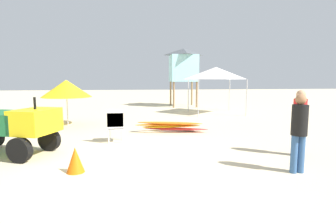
% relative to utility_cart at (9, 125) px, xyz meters
% --- Properties ---
extents(ground, '(80.00, 80.00, 0.00)m').
position_rel_utility_cart_xyz_m(ground, '(3.12, -0.91, -0.78)').
color(ground, beige).
extents(utility_cart, '(2.80, 2.00, 1.50)m').
position_rel_utility_cart_xyz_m(utility_cart, '(0.00, 0.00, 0.00)').
color(utility_cart, '#1E6B38').
rests_on(utility_cart, ground).
extents(stacked_plastic_chairs, '(0.48, 0.48, 1.02)m').
position_rel_utility_cart_xyz_m(stacked_plastic_chairs, '(2.63, 0.99, -0.18)').
color(stacked_plastic_chairs, white).
rests_on(stacked_plastic_chairs, ground).
extents(surfboard_pile, '(2.70, 0.90, 0.40)m').
position_rel_utility_cart_xyz_m(surfboard_pile, '(4.51, 2.42, -0.59)').
color(surfboard_pile, white).
rests_on(surfboard_pile, ground).
extents(lifeguard_near_left, '(0.32, 0.32, 1.64)m').
position_rel_utility_cart_xyz_m(lifeguard_near_left, '(6.55, -2.21, 0.16)').
color(lifeguard_near_left, '#33598C').
rests_on(lifeguard_near_left, ground).
extents(lifeguard_near_center, '(0.32, 0.32, 1.67)m').
position_rel_utility_cart_xyz_m(lifeguard_near_center, '(7.32, -1.02, 0.18)').
color(lifeguard_near_center, black).
rests_on(lifeguard_near_center, ground).
extents(popup_canopy, '(2.61, 2.61, 2.57)m').
position_rel_utility_cart_xyz_m(popup_canopy, '(7.71, 7.41, 1.45)').
color(popup_canopy, '#B2B2B7').
rests_on(popup_canopy, ground).
extents(lifeguard_tower, '(1.98, 1.98, 3.99)m').
position_rel_utility_cart_xyz_m(lifeguard_tower, '(6.62, 11.41, 2.09)').
color(lifeguard_tower, olive).
rests_on(lifeguard_tower, ground).
extents(beach_umbrella_left, '(2.01, 2.01, 1.90)m').
position_rel_utility_cart_xyz_m(beach_umbrella_left, '(0.46, 4.27, 0.76)').
color(beach_umbrella_left, beige).
rests_on(beach_umbrella_left, ground).
extents(traffic_cone_near, '(0.38, 0.38, 0.54)m').
position_rel_utility_cart_xyz_m(traffic_cone_near, '(1.96, -1.61, -0.52)').
color(traffic_cone_near, orange).
rests_on(traffic_cone_near, ground).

